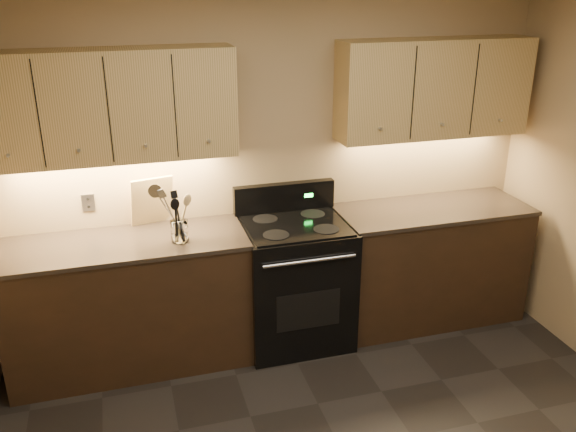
{
  "coord_description": "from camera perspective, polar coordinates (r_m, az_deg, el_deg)",
  "views": [
    {
      "loc": [
        -1.07,
        -2.12,
        2.57
      ],
      "look_at": [
        -0.04,
        1.45,
        1.09
      ],
      "focal_mm": 38.0,
      "sensor_mm": 36.0,
      "label": 1
    }
  ],
  "objects": [
    {
      "name": "steel_skimmer",
      "position": [
        4.01,
        -9.66,
        0.53
      ],
      "size": [
        0.27,
        0.16,
        0.4
      ],
      "primitive_type": null,
      "rotation": [
        -0.13,
        -0.5,
        -0.09
      ],
      "color": "silver",
      "rests_on": "utensil_crock"
    },
    {
      "name": "cutting_board",
      "position": [
        4.33,
        -12.62,
        1.39
      ],
      "size": [
        0.31,
        0.17,
        0.36
      ],
      "primitive_type": "cube",
      "rotation": [
        0.26,
        0.0,
        0.21
      ],
      "color": "tan",
      "rests_on": "counter_left"
    },
    {
      "name": "counter_left",
      "position": [
        4.37,
        -14.6,
        -7.91
      ],
      "size": [
        1.62,
        0.62,
        0.93
      ],
      "color": "black",
      "rests_on": "ground"
    },
    {
      "name": "steel_spatula",
      "position": [
        4.02,
        -10.01,
        0.36
      ],
      "size": [
        0.22,
        0.14,
        0.38
      ],
      "primitive_type": null,
      "rotation": [
        0.03,
        -0.35,
        -0.32
      ],
      "color": "silver",
      "rests_on": "utensil_crock"
    },
    {
      "name": "upper_cab_right",
      "position": [
        4.63,
        13.49,
        11.54
      ],
      "size": [
        1.44,
        0.3,
        0.7
      ],
      "primitive_type": "cube",
      "color": "tan",
      "rests_on": "wall_back"
    },
    {
      "name": "upper_cab_left",
      "position": [
        4.05,
        -16.49,
        9.84
      ],
      "size": [
        1.6,
        0.3,
        0.7
      ],
      "primitive_type": "cube",
      "color": "tan",
      "rests_on": "wall_back"
    },
    {
      "name": "utensil_crock",
      "position": [
        4.06,
        -10.1,
        -1.46
      ],
      "size": [
        0.15,
        0.15,
        0.14
      ],
      "color": "white",
      "rests_on": "counter_left"
    },
    {
      "name": "wooden_spoon",
      "position": [
        4.02,
        -10.48,
        -0.21
      ],
      "size": [
        0.17,
        0.14,
        0.3
      ],
      "primitive_type": null,
      "rotation": [
        -0.19,
        0.41,
        0.22
      ],
      "color": "tan",
      "rests_on": "utensil_crock"
    },
    {
      "name": "stove",
      "position": [
        4.49,
        0.63,
        -6.05
      ],
      "size": [
        0.76,
        0.68,
        1.14
      ],
      "color": "black",
      "rests_on": "ground"
    },
    {
      "name": "wall_back",
      "position": [
        4.45,
        -1.51,
        5.09
      ],
      "size": [
        4.0,
        0.04,
        2.6
      ],
      "primitive_type": "cube",
      "color": "tan",
      "rests_on": "ground"
    },
    {
      "name": "black_turner",
      "position": [
        4.0,
        -9.93,
        0.01
      ],
      "size": [
        0.12,
        0.19,
        0.35
      ],
      "primitive_type": null,
      "rotation": [
        -0.33,
        -0.05,
        0.15
      ],
      "color": "black",
      "rests_on": "utensil_crock"
    },
    {
      "name": "counter_right",
      "position": [
        4.91,
        12.98,
        -4.28
      ],
      "size": [
        1.46,
        0.62,
        0.93
      ],
      "color": "black",
      "rests_on": "ground"
    },
    {
      "name": "black_spoon",
      "position": [
        4.03,
        -10.39,
        -0.04
      ],
      "size": [
        0.08,
        0.15,
        0.32
      ],
      "primitive_type": null,
      "rotation": [
        0.25,
        -0.08,
        0.15
      ],
      "color": "black",
      "rests_on": "utensil_crock"
    },
    {
      "name": "outlet_plate",
      "position": [
        4.37,
        -18.18,
        1.19
      ],
      "size": [
        0.08,
        0.01,
        0.12
      ],
      "primitive_type": "cube",
      "color": "#B2B5BA",
      "rests_on": "wall_back"
    }
  ]
}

